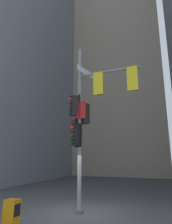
{
  "coord_description": "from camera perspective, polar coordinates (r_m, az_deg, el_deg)",
  "views": [
    {
      "loc": [
        3.74,
        -8.7,
        2.39
      ],
      "look_at": [
        0.4,
        -0.17,
        4.52
      ],
      "focal_mm": 31.67,
      "sensor_mm": 36.0,
      "label": 1
    }
  ],
  "objects": [
    {
      "name": "building_mid_block",
      "position": [
        41.28,
        8.85,
        21.69
      ],
      "size": [
        14.72,
        14.72,
        51.71
      ],
      "primitive_type": "cube",
      "color": "tan",
      "rests_on": "ground"
    },
    {
      "name": "signal_pole_assembly",
      "position": [
        9.66,
        0.15,
        -0.36
      ],
      "size": [
        3.87,
        2.63,
        7.98
      ],
      "color": "gray",
      "rests_on": "ground"
    },
    {
      "name": "ground",
      "position": [
        9.77,
        -2.03,
        -27.26
      ],
      "size": [
        120.0,
        120.0,
        0.0
      ],
      "primitive_type": "plane",
      "color": "#474749"
    },
    {
      "name": "building_tower_left",
      "position": [
        33.46,
        -23.45,
        22.89
      ],
      "size": [
        16.22,
        16.22,
        42.96
      ],
      "primitive_type": "cube",
      "color": "#9399A3",
      "rests_on": "ground"
    },
    {
      "name": "newspaper_box",
      "position": [
        7.69,
        -20.76,
        -26.34
      ],
      "size": [
        0.45,
        0.36,
        1.05
      ],
      "color": "orange",
      "rests_on": "ground"
    }
  ]
}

